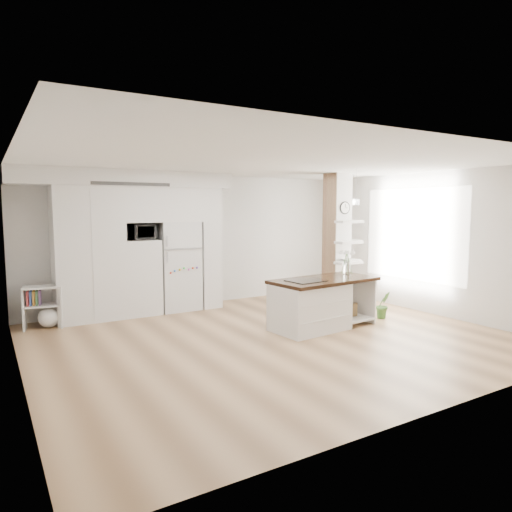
{
  "coord_description": "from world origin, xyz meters",
  "views": [
    {
      "loc": [
        -3.81,
        -5.79,
        2.01
      ],
      "look_at": [
        0.22,
        0.9,
        1.19
      ],
      "focal_mm": 32.0,
      "sensor_mm": 36.0,
      "label": 1
    }
  ],
  "objects_px": {
    "refrigerator": "(178,266)",
    "floor_plant_a": "(383,305)",
    "kitchen_island": "(315,303)",
    "bookshelf": "(45,310)"
  },
  "relations": [
    {
      "from": "refrigerator",
      "to": "floor_plant_a",
      "type": "relative_size",
      "value": 3.51
    },
    {
      "from": "refrigerator",
      "to": "floor_plant_a",
      "type": "height_order",
      "value": "refrigerator"
    },
    {
      "from": "kitchen_island",
      "to": "floor_plant_a",
      "type": "height_order",
      "value": "kitchen_island"
    },
    {
      "from": "kitchen_island",
      "to": "floor_plant_a",
      "type": "bearing_deg",
      "value": -7.42
    },
    {
      "from": "bookshelf",
      "to": "floor_plant_a",
      "type": "distance_m",
      "value": 5.93
    },
    {
      "from": "kitchen_island",
      "to": "refrigerator",
      "type": "bearing_deg",
      "value": 113.2
    },
    {
      "from": "kitchen_island",
      "to": "bookshelf",
      "type": "xyz_separation_m",
      "value": [
        -3.85,
        2.4,
        -0.13
      ]
    },
    {
      "from": "kitchen_island",
      "to": "bookshelf",
      "type": "height_order",
      "value": "kitchen_island"
    },
    {
      "from": "refrigerator",
      "to": "kitchen_island",
      "type": "xyz_separation_m",
      "value": [
        1.41,
        -2.58,
        -0.44
      ]
    },
    {
      "from": "refrigerator",
      "to": "kitchen_island",
      "type": "height_order",
      "value": "refrigerator"
    }
  ]
}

